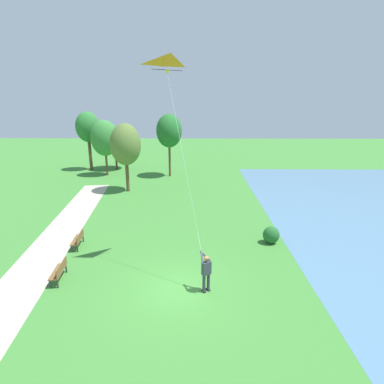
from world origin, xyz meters
TOP-DOWN VIEW (x-y plane):
  - ground_plane at (0.00, 0.00)m, footprint 120.00×120.00m
  - walkway_path at (-7.44, 2.00)m, footprint 6.04×32.06m
  - person_kite_flyer at (1.28, -0.08)m, footprint 0.54×0.62m
  - flying_kite at (-0.30, 2.29)m, footprint 2.27×2.81m
  - park_bench_near_walkway at (-5.61, 0.70)m, footprint 0.61×1.54m
  - park_bench_far_walkway at (-6.01, 4.18)m, footprint 0.61×1.54m
  - tree_treeline_center at (-9.46, 22.44)m, footprint 3.09×2.70m
  - tree_lakeside_near at (-9.24, 25.88)m, footprint 3.97×3.85m
  - tree_treeline_right at (-2.20, 22.17)m, footprint 2.81×3.23m
  - tree_behind_path at (-5.65, 15.92)m, footprint 2.79×3.01m
  - tree_lakeside_far at (-12.28, 25.39)m, footprint 2.87×2.62m
  - lakeside_shrub at (5.30, 4.85)m, footprint 0.98×0.87m

SIDE VIEW (x-z plane):
  - ground_plane at x=0.00m, z-range 0.00..0.00m
  - walkway_path at x=-7.44m, z-range 0.00..0.02m
  - park_bench_near_walkway at x=-5.61m, z-range 0.07..0.95m
  - park_bench_far_walkway at x=-6.01m, z-range 0.07..0.95m
  - lakeside_shrub at x=5.30m, z-range 0.00..1.04m
  - person_kite_flyer at x=1.28m, z-range 0.13..1.96m
  - tree_lakeside_near at x=-9.24m, z-range 0.97..6.23m
  - tree_treeline_center at x=-9.46m, z-range 1.12..7.38m
  - tree_behind_path at x=-5.65m, z-range 1.23..7.55m
  - tree_treeline_right at x=-2.20m, z-range 1.61..8.53m
  - tree_lakeside_far at x=-12.28m, z-range 1.66..8.73m
  - flying_kite at x=-0.30m, z-range 5.50..13.73m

